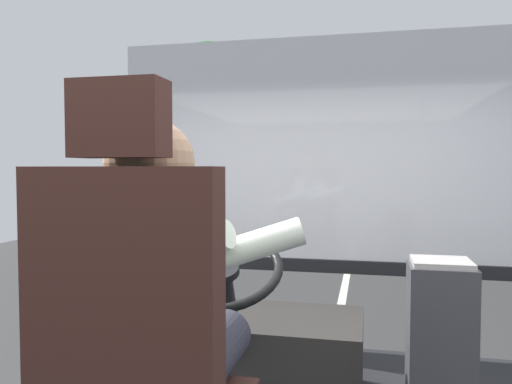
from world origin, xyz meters
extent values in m
cube|color=#343434|center=(0.00, 8.80, -0.03)|extent=(18.00, 44.00, 0.05)
cube|color=silver|center=(0.00, 8.80, 0.00)|extent=(0.12, 39.60, 0.00)
cube|color=#381E19|center=(-0.22, -0.46, 1.62)|extent=(0.48, 0.10, 0.66)
cube|color=#381E19|center=(-0.22, -0.46, 2.06)|extent=(0.22, 0.10, 0.18)
cylinder|color=#282833|center=(-0.12, -0.13, 1.38)|extent=(0.17, 0.48, 0.17)
cylinder|color=#282833|center=(-0.31, -0.13, 1.38)|extent=(0.17, 0.48, 0.17)
cylinder|color=silver|center=(-0.22, -0.30, 1.57)|extent=(0.35, 0.35, 0.56)
cube|color=navy|center=(-0.22, -0.12, 1.64)|extent=(0.06, 0.01, 0.35)
sphere|color=#A37A5B|center=(-0.22, -0.30, 1.96)|extent=(0.24, 0.24, 0.24)
cylinder|color=silver|center=(-0.11, -0.04, 1.67)|extent=(0.57, 0.22, 0.25)
cylinder|color=silver|center=(-0.32, -0.04, 1.67)|extent=(0.57, 0.22, 0.25)
cube|color=#282623|center=(-0.22, 0.84, 1.02)|extent=(1.10, 0.56, 0.40)
cylinder|color=black|center=(-0.22, 0.47, 1.34)|extent=(0.07, 0.26, 0.43)
torus|color=black|center=(-0.22, 0.37, 1.54)|extent=(0.49, 0.45, 0.25)
cylinder|color=black|center=(-0.22, 0.37, 1.54)|extent=(0.14, 0.14, 0.09)
cube|color=#333338|center=(0.61, 0.37, 1.21)|extent=(0.23, 0.22, 0.77)
cube|color=#9E9993|center=(0.61, 0.37, 1.61)|extent=(0.21, 0.20, 0.02)
cube|color=silver|center=(0.00, 1.62, 2.07)|extent=(2.50, 0.01, 1.40)
cube|color=black|center=(0.00, 1.62, 1.33)|extent=(2.50, 0.08, 0.08)
cylinder|color=#4C3828|center=(-3.79, 11.25, 1.52)|extent=(0.32, 0.32, 3.05)
sphere|color=#276E2D|center=(-3.79, 11.25, 3.93)|extent=(2.72, 2.72, 2.72)
cube|color=silver|center=(4.97, 16.16, 0.59)|extent=(1.77, 4.10, 0.65)
cylinder|color=black|center=(4.12, 17.43, 0.27)|extent=(0.14, 0.53, 0.53)
cylinder|color=black|center=(4.12, 14.89, 0.27)|extent=(0.14, 0.53, 0.53)
camera|label=1|loc=(0.35, -1.52, 1.95)|focal=34.91mm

